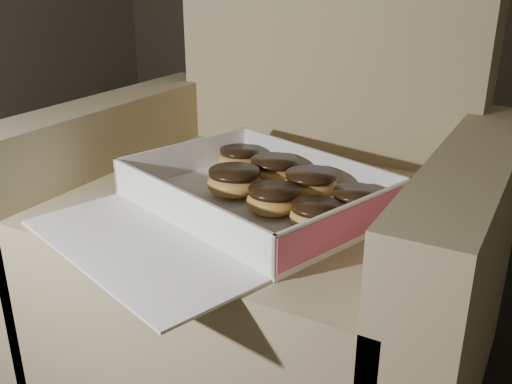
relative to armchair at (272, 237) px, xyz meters
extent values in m
plane|color=black|center=(-0.34, 0.08, -0.29)|extent=(4.50, 4.50, 0.00)
cube|color=tan|center=(0.00, -0.05, -0.08)|extent=(0.71, 0.71, 0.42)
cube|color=tan|center=(0.00, 0.28, 0.38)|extent=(0.71, 0.14, 0.52)
cube|color=tan|center=(-0.39, -0.05, -0.02)|extent=(0.12, 0.71, 0.56)
cube|color=tan|center=(0.39, -0.05, -0.02)|extent=(0.12, 0.71, 0.56)
cube|color=white|center=(0.03, -0.12, 0.13)|extent=(0.52, 0.45, 0.01)
cube|color=white|center=(0.08, 0.03, 0.16)|extent=(0.42, 0.15, 0.07)
cube|color=white|center=(-0.02, -0.27, 0.16)|extent=(0.42, 0.15, 0.07)
cube|color=white|center=(-0.18, -0.05, 0.16)|extent=(0.11, 0.31, 0.07)
cube|color=white|center=(0.24, -0.19, 0.16)|extent=(0.11, 0.31, 0.07)
cube|color=#CD527A|center=(0.24, -0.19, 0.16)|extent=(0.11, 0.31, 0.06)
cube|color=white|center=(-0.05, -0.36, 0.13)|extent=(0.47, 0.32, 0.01)
ellipsoid|color=#CA9046|center=(0.01, -0.02, 0.16)|extent=(0.10, 0.10, 0.05)
cylinder|color=black|center=(0.01, -0.02, 0.18)|extent=(0.09, 0.09, 0.01)
ellipsoid|color=#CA9046|center=(-0.09, 0.02, 0.15)|extent=(0.09, 0.09, 0.04)
cylinder|color=black|center=(-0.09, 0.02, 0.17)|extent=(0.08, 0.08, 0.01)
ellipsoid|color=#CA9046|center=(0.17, -0.17, 0.15)|extent=(0.09, 0.09, 0.04)
cylinder|color=black|center=(0.17, -0.17, 0.17)|extent=(0.08, 0.08, 0.01)
ellipsoid|color=#CA9046|center=(0.11, -0.05, 0.16)|extent=(0.10, 0.10, 0.05)
cylinder|color=black|center=(0.11, -0.05, 0.18)|extent=(0.09, 0.09, 0.01)
ellipsoid|color=#CA9046|center=(0.08, -0.15, 0.15)|extent=(0.09, 0.09, 0.05)
cylinder|color=black|center=(0.08, -0.15, 0.17)|extent=(0.09, 0.09, 0.01)
ellipsoid|color=#CA9046|center=(0.21, -0.08, 0.15)|extent=(0.09, 0.09, 0.04)
cylinder|color=black|center=(0.21, -0.08, 0.17)|extent=(0.08, 0.08, 0.01)
ellipsoid|color=#CA9046|center=(-0.02, -0.11, 0.16)|extent=(0.10, 0.10, 0.05)
cylinder|color=black|center=(-0.02, -0.11, 0.18)|extent=(0.10, 0.10, 0.01)
ellipsoid|color=black|center=(-0.20, -0.19, 0.13)|extent=(0.01, 0.01, 0.00)
ellipsoid|color=black|center=(0.05, -0.27, 0.13)|extent=(0.01, 0.01, 0.00)
ellipsoid|color=black|center=(0.10, -0.22, 0.13)|extent=(0.01, 0.01, 0.00)
ellipsoid|color=black|center=(0.05, -0.27, 0.13)|extent=(0.01, 0.01, 0.00)
camera|label=1|loc=(0.50, -0.97, 0.54)|focal=40.00mm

